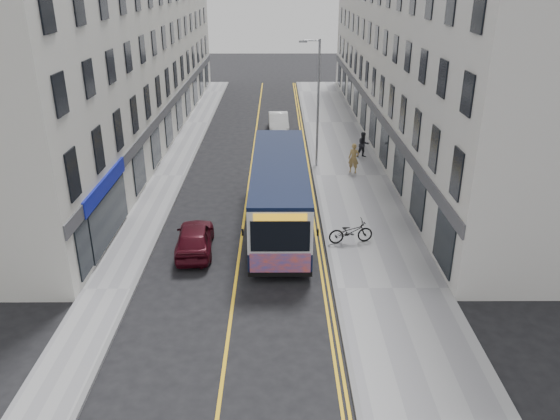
{
  "coord_description": "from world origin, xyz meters",
  "views": [
    {
      "loc": [
        1.72,
        -19.74,
        11.47
      ],
      "look_at": [
        1.83,
        3.14,
        1.6
      ],
      "focal_mm": 35.0,
      "sensor_mm": 36.0,
      "label": 1
    }
  ],
  "objects_px": {
    "city_bus": "(280,191)",
    "car_maroon": "(195,238)",
    "pedestrian_far": "(363,145)",
    "pedestrian_near": "(354,158)",
    "car_white": "(278,122)",
    "streetlamp": "(317,100)",
    "bicycle": "(351,232)"
  },
  "relations": [
    {
      "from": "car_white",
      "to": "car_maroon",
      "type": "distance_m",
      "value": 21.02
    },
    {
      "from": "streetlamp",
      "to": "pedestrian_near",
      "type": "height_order",
      "value": "streetlamp"
    },
    {
      "from": "streetlamp",
      "to": "car_white",
      "type": "bearing_deg",
      "value": 105.03
    },
    {
      "from": "car_white",
      "to": "car_maroon",
      "type": "xyz_separation_m",
      "value": [
        -3.8,
        -20.67,
        -0.03
      ]
    },
    {
      "from": "bicycle",
      "to": "car_maroon",
      "type": "distance_m",
      "value": 7.1
    },
    {
      "from": "pedestrian_near",
      "to": "pedestrian_far",
      "type": "relative_size",
      "value": 1.07
    },
    {
      "from": "pedestrian_far",
      "to": "streetlamp",
      "type": "bearing_deg",
      "value": -170.05
    },
    {
      "from": "streetlamp",
      "to": "city_bus",
      "type": "xyz_separation_m",
      "value": [
        -2.35,
        -8.95,
        -2.57
      ]
    },
    {
      "from": "bicycle",
      "to": "pedestrian_far",
      "type": "bearing_deg",
      "value": -19.73
    },
    {
      "from": "car_white",
      "to": "streetlamp",
      "type": "bearing_deg",
      "value": -77.26
    },
    {
      "from": "city_bus",
      "to": "car_maroon",
      "type": "bearing_deg",
      "value": -142.8
    },
    {
      "from": "city_bus",
      "to": "pedestrian_far",
      "type": "distance_m",
      "value": 12.04
    },
    {
      "from": "car_white",
      "to": "pedestrian_near",
      "type": "bearing_deg",
      "value": -68.02
    },
    {
      "from": "pedestrian_far",
      "to": "pedestrian_near",
      "type": "bearing_deg",
      "value": -124.87
    },
    {
      "from": "bicycle",
      "to": "pedestrian_far",
      "type": "height_order",
      "value": "pedestrian_far"
    },
    {
      "from": "streetlamp",
      "to": "car_white",
      "type": "relative_size",
      "value": 1.85
    },
    {
      "from": "streetlamp",
      "to": "pedestrian_far",
      "type": "height_order",
      "value": "streetlamp"
    },
    {
      "from": "city_bus",
      "to": "car_maroon",
      "type": "relative_size",
      "value": 2.86
    },
    {
      "from": "city_bus",
      "to": "pedestrian_far",
      "type": "relative_size",
      "value": 6.65
    },
    {
      "from": "streetlamp",
      "to": "bicycle",
      "type": "relative_size",
      "value": 3.88
    },
    {
      "from": "pedestrian_near",
      "to": "car_white",
      "type": "distance_m",
      "value": 11.31
    },
    {
      "from": "pedestrian_near",
      "to": "pedestrian_far",
      "type": "xyz_separation_m",
      "value": [
        1.06,
        3.11,
        -0.06
      ]
    },
    {
      "from": "streetlamp",
      "to": "city_bus",
      "type": "bearing_deg",
      "value": -104.73
    },
    {
      "from": "city_bus",
      "to": "pedestrian_far",
      "type": "height_order",
      "value": "city_bus"
    },
    {
      "from": "streetlamp",
      "to": "car_maroon",
      "type": "xyz_separation_m",
      "value": [
        -6.17,
        -11.85,
        -3.7
      ]
    },
    {
      "from": "bicycle",
      "to": "city_bus",
      "type": "bearing_deg",
      "value": 46.24
    },
    {
      "from": "city_bus",
      "to": "car_white",
      "type": "height_order",
      "value": "city_bus"
    },
    {
      "from": "city_bus",
      "to": "pedestrian_near",
      "type": "bearing_deg",
      "value": 58.23
    },
    {
      "from": "car_white",
      "to": "bicycle",
      "type": "bearing_deg",
      "value": -83.02
    },
    {
      "from": "streetlamp",
      "to": "pedestrian_near",
      "type": "relative_size",
      "value": 4.34
    },
    {
      "from": "streetlamp",
      "to": "bicycle",
      "type": "xyz_separation_m",
      "value": [
        0.9,
        -11.21,
        -3.72
      ]
    },
    {
      "from": "pedestrian_near",
      "to": "car_white",
      "type": "bearing_deg",
      "value": 133.48
    }
  ]
}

